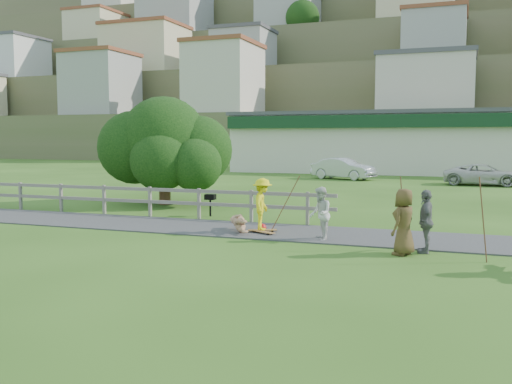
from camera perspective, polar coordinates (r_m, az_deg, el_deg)
ground at (r=16.72m, az=-4.47°, el=-4.53°), size 260.00×260.00×0.00m
path at (r=18.07m, az=-2.48°, el=-3.70°), size 34.00×3.00×0.04m
fence at (r=21.69m, az=-11.97°, el=-0.42°), size 15.05×0.10×1.10m
strip_mall at (r=49.99m, az=16.91°, el=4.82°), size 32.50×10.75×5.10m
hillside at (r=107.12m, az=16.68°, el=11.35°), size 220.00×67.00×47.50m
skater_rider at (r=17.25m, az=0.64°, el=-1.55°), size 0.76×1.11×1.58m
skater_fallen at (r=17.39m, az=-1.65°, el=-3.14°), size 1.58×1.18×0.59m
spectator_a at (r=16.07m, az=6.44°, el=-2.19°), size 0.79×0.89×1.53m
spectator_b at (r=14.91m, az=16.62°, el=-2.83°), size 0.46×0.96×1.60m
spectator_c at (r=14.48m, az=14.57°, el=-2.92°), size 0.79×0.94×1.65m
car_silver at (r=40.57m, az=8.73°, el=2.33°), size 4.83×3.03×1.50m
car_white at (r=37.55m, az=21.86°, el=1.61°), size 4.90×2.63×1.31m
tree at (r=25.10m, az=-9.14°, el=2.80°), size 6.10×6.10×3.54m
bbq at (r=21.12m, az=-4.59°, el=-1.33°), size 0.40×0.31×0.82m
longboard_rider at (r=17.36m, az=0.64°, el=-3.98°), size 0.88×0.57×0.10m
longboard_fallen at (r=17.06m, az=0.73°, el=-4.15°), size 0.83×0.54×0.09m
helmet at (r=17.53m, az=0.60°, el=-3.60°), size 0.27×0.27×0.27m
pole_rider at (r=17.42m, az=2.94°, el=-0.85°), size 0.03×0.03×1.97m
pole_spec_left at (r=15.15m, az=14.52°, el=-2.06°), size 0.03×0.03×1.91m
pole_spec_right at (r=14.20m, az=21.76°, el=-2.57°), size 0.03×0.03×2.00m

